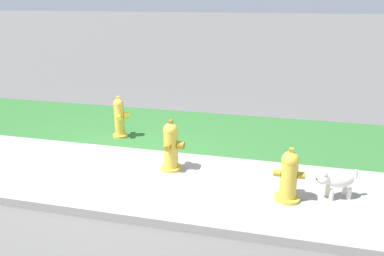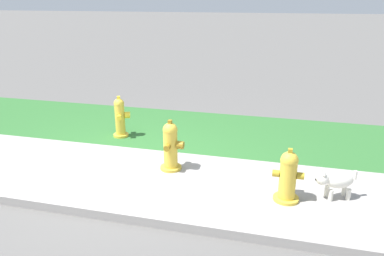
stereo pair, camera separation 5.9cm
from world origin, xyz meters
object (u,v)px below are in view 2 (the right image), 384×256
Objects in this scene: fire_hydrant_across_street at (120,117)px; small_white_dog at (336,181)px; fire_hydrant_at_driveway at (288,176)px; fire_hydrant_mid_block at (171,146)px.

fire_hydrant_across_street is 3.96m from small_white_dog.
small_white_dog is at bearing 46.30° from fire_hydrant_across_street.
fire_hydrant_at_driveway reaches higher than small_white_dog.
fire_hydrant_across_street is (-1.35, 1.14, -0.00)m from fire_hydrant_mid_block.
fire_hydrant_mid_block reaches higher than small_white_dog.
fire_hydrant_at_driveway is at bearing 73.73° from fire_hydrant_mid_block.
fire_hydrant_mid_block is 1.76m from fire_hydrant_across_street.
fire_hydrant_mid_block is at bearing 27.80° from fire_hydrant_across_street.
fire_hydrant_mid_block reaches higher than fire_hydrant_at_driveway.
fire_hydrant_at_driveway is 1.38× the size of small_white_dog.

